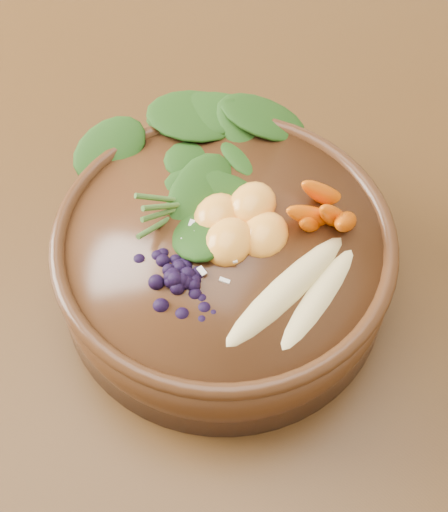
{
  "coord_description": "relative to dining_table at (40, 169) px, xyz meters",
  "views": [
    {
      "loc": [
        0.45,
        -0.4,
        1.29
      ],
      "look_at": [
        0.3,
        -0.1,
        0.8
      ],
      "focal_mm": 50.0,
      "sensor_mm": 36.0,
      "label": 1
    }
  ],
  "objects": [
    {
      "name": "ground",
      "position": [
        0.0,
        0.0,
        -0.66
      ],
      "size": [
        4.0,
        4.0,
        0.0
      ],
      "primitive_type": "plane",
      "color": "#381E0F",
      "rests_on": "ground"
    },
    {
      "name": "dining_table",
      "position": [
        0.0,
        0.0,
        0.0
      ],
      "size": [
        1.6,
        0.9,
        0.75
      ],
      "color": "#331C0C",
      "rests_on": "ground"
    },
    {
      "name": "stoneware_bowl",
      "position": [
        0.3,
        -0.1,
        0.13
      ],
      "size": [
        0.35,
        0.35,
        0.08
      ],
      "primitive_type": "cylinder",
      "rotation": [
        0.0,
        0.0,
        -0.31
      ],
      "color": "#4D2C16",
      "rests_on": "dining_table"
    },
    {
      "name": "kale_heap",
      "position": [
        0.27,
        -0.03,
        0.19
      ],
      "size": [
        0.23,
        0.21,
        0.04
      ],
      "primitive_type": null,
      "rotation": [
        0.0,
        0.0,
        -0.31
      ],
      "color": "#1D480F",
      "rests_on": "stoneware_bowl"
    },
    {
      "name": "carrot_cluster",
      "position": [
        0.37,
        -0.04,
        0.21
      ],
      "size": [
        0.07,
        0.07,
        0.08
      ],
      "primitive_type": null,
      "rotation": [
        0.0,
        0.0,
        -0.31
      ],
      "color": "#D45A00",
      "rests_on": "stoneware_bowl"
    },
    {
      "name": "banana_halves",
      "position": [
        0.37,
        -0.12,
        0.18
      ],
      "size": [
        0.08,
        0.15,
        0.03
      ],
      "rotation": [
        0.0,
        0.0,
        -0.31
      ],
      "color": "#E0CC84",
      "rests_on": "stoneware_bowl"
    },
    {
      "name": "mandarin_cluster",
      "position": [
        0.3,
        -0.08,
        0.18
      ],
      "size": [
        0.1,
        0.11,
        0.03
      ],
      "primitive_type": null,
      "rotation": [
        0.0,
        0.0,
        -0.31
      ],
      "color": "#FFA235",
      "rests_on": "stoneware_bowl"
    },
    {
      "name": "blueberry_pile",
      "position": [
        0.28,
        -0.15,
        0.19
      ],
      "size": [
        0.15,
        0.13,
        0.04
      ],
      "primitive_type": null,
      "rotation": [
        0.0,
        0.0,
        -0.31
      ],
      "color": "black",
      "rests_on": "stoneware_bowl"
    },
    {
      "name": "coconut_flakes",
      "position": [
        0.29,
        -0.12,
        0.17
      ],
      "size": [
        0.11,
        0.09,
        0.01
      ],
      "primitive_type": null,
      "rotation": [
        0.0,
        0.0,
        -0.31
      ],
      "color": "white",
      "rests_on": "stoneware_bowl"
    }
  ]
}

